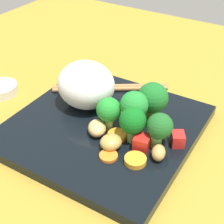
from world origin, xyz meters
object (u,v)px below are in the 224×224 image
at_px(sauce_cup, 1,89).
at_px(broccoli_floret_0, 133,121).
at_px(rice_mound, 86,85).
at_px(square_plate, 104,127).
at_px(chopstick_pair, 110,88).
at_px(carrot_slice_0, 109,156).

bearing_deg(sauce_cup, broccoli_floret_0, -91.11).
distance_m(rice_mound, broccoli_floret_0, 0.12).
distance_m(square_plate, sauce_cup, 0.23).
relative_size(rice_mound, chopstick_pair, 0.54).
bearing_deg(carrot_slice_0, sauce_cup, 78.45).
xyz_separation_m(carrot_slice_0, sauce_cup, (0.06, 0.27, -0.01)).
bearing_deg(chopstick_pair, carrot_slice_0, 87.39).
distance_m(square_plate, broccoli_floret_0, 0.07).
height_order(rice_mound, sauce_cup, rice_mound).
xyz_separation_m(rice_mound, broccoli_floret_0, (-0.04, -0.11, -0.00)).
bearing_deg(broccoli_floret_0, square_plate, 78.75).
relative_size(carrot_slice_0, sauce_cup, 0.43).
distance_m(square_plate, carrot_slice_0, 0.08).
distance_m(broccoli_floret_0, chopstick_pair, 0.15).
height_order(square_plate, sauce_cup, sauce_cup).
relative_size(square_plate, carrot_slice_0, 10.67).
relative_size(broccoli_floret_0, carrot_slice_0, 2.12).
bearing_deg(square_plate, rice_mound, 60.78).
bearing_deg(carrot_slice_0, broccoli_floret_0, -10.29).
height_order(broccoli_floret_0, carrot_slice_0, broccoli_floret_0).
bearing_deg(broccoli_floret_0, carrot_slice_0, 169.71).
height_order(carrot_slice_0, sauce_cup, carrot_slice_0).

